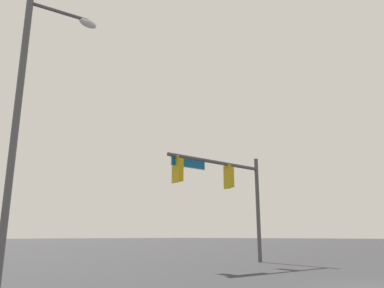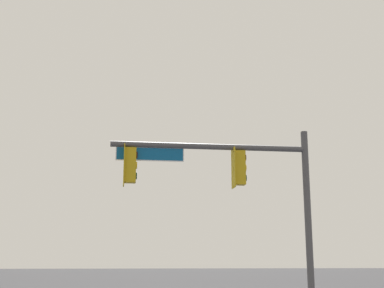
{
  "view_description": "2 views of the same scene",
  "coord_description": "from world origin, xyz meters",
  "views": [
    {
      "loc": [
        11.4,
        2.65,
        1.39
      ],
      "look_at": [
        -2.31,
        -9.61,
        5.92
      ],
      "focal_mm": 35.0,
      "sensor_mm": 36.0,
      "label": 1
    },
    {
      "loc": [
        1.31,
        6.81,
        1.42
      ],
      "look_at": [
        -3.51,
        -10.41,
        5.47
      ],
      "focal_mm": 50.0,
      "sensor_mm": 36.0,
      "label": 2
    }
  ],
  "objects": [
    {
      "name": "signal_pole_near",
      "position": [
        -4.36,
        -9.09,
        4.14
      ],
      "size": [
        6.39,
        1.18,
        5.72
      ],
      "color": "#47474C",
      "rests_on": "ground_plane"
    }
  ]
}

